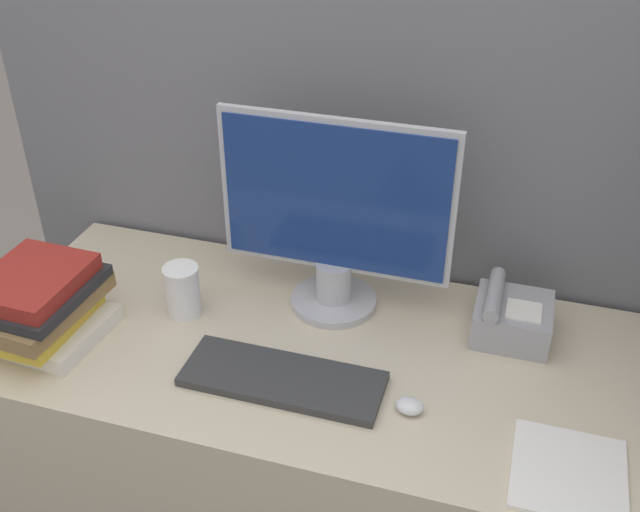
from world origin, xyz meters
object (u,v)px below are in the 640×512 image
(mouse, at_px, (410,406))
(desk_telephone, at_px, (511,317))
(coffee_cup, at_px, (183,291))
(book_stack, at_px, (41,305))
(monitor, at_px, (335,222))
(keyboard, at_px, (283,379))

(mouse, relative_size, desk_telephone, 0.33)
(coffee_cup, bearing_deg, book_stack, -146.89)
(monitor, relative_size, desk_telephone, 3.08)
(monitor, height_order, mouse, monitor)
(monitor, height_order, coffee_cup, monitor)
(monitor, relative_size, coffee_cup, 4.19)
(book_stack, xyz_separation_m, desk_telephone, (1.03, 0.32, -0.04))
(monitor, bearing_deg, book_stack, -152.25)
(mouse, xyz_separation_m, coffee_cup, (-0.59, 0.17, 0.05))
(keyboard, height_order, desk_telephone, desk_telephone)
(coffee_cup, bearing_deg, desk_telephone, 10.84)
(mouse, relative_size, book_stack, 0.19)
(coffee_cup, bearing_deg, keyboard, -28.06)
(desk_telephone, bearing_deg, monitor, -179.67)
(book_stack, distance_m, desk_telephone, 1.08)
(coffee_cup, distance_m, desk_telephone, 0.78)
(keyboard, height_order, coffee_cup, coffee_cup)
(monitor, xyz_separation_m, mouse, (0.25, -0.32, -0.22))
(keyboard, bearing_deg, mouse, -1.23)
(keyboard, bearing_deg, book_stack, -179.12)
(coffee_cup, bearing_deg, mouse, -16.22)
(book_stack, bearing_deg, coffee_cup, 33.11)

